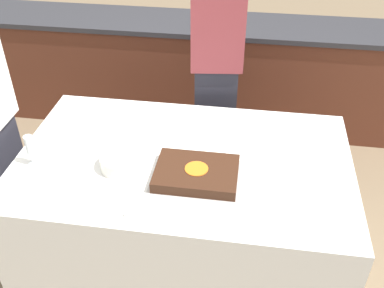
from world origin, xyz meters
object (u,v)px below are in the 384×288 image
at_px(plate_stack, 121,161).
at_px(wine_glass, 30,146).
at_px(cake, 196,174).
at_px(person_cutting_cake, 216,75).

distance_m(plate_stack, wine_glass, 0.48).
bearing_deg(cake, person_cutting_cake, 90.00).
height_order(cake, wine_glass, wine_glass).
bearing_deg(wine_glass, person_cutting_cake, 47.19).
bearing_deg(wine_glass, cake, 0.58).
distance_m(cake, wine_glass, 0.88).
bearing_deg(plate_stack, wine_glass, -174.88).
xyz_separation_m(cake, plate_stack, (-0.41, 0.03, 0.01)).
height_order(cake, person_cutting_cake, person_cutting_cake).
bearing_deg(plate_stack, cake, -4.72).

